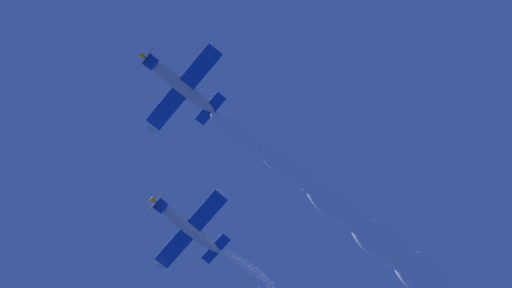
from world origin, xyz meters
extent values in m
ellipsoid|color=silver|center=(-2.10, -0.19, 74.99)|extent=(6.90, 3.17, 1.39)
cylinder|color=#194CB2|center=(0.91, -1.09, 75.08)|extent=(1.22, 1.47, 1.27)
cone|color=yellow|center=(1.56, -1.28, 75.10)|extent=(0.85, 0.77, 0.61)
cylinder|color=#3F3F47|center=(1.41, -1.24, 75.09)|extent=(0.75, 2.65, 2.74)
cube|color=#194CB2|center=(-2.28, -0.10, 74.82)|extent=(3.85, 8.66, 1.62)
ellipsoid|color=silver|center=(-1.10, 3.93, 75.52)|extent=(0.97, 0.54, 0.31)
ellipsoid|color=silver|center=(-3.47, -4.14, 74.12)|extent=(0.97, 0.54, 0.31)
cube|color=#194CB2|center=(-4.98, 0.67, 74.96)|extent=(1.77, 3.22, 0.64)
cube|color=silver|center=(-5.09, 0.61, 75.47)|extent=(1.15, 0.63, 1.18)
ellipsoid|color=#1E232D|center=(-1.83, -0.34, 75.42)|extent=(1.71, 1.23, 0.82)
ellipsoid|color=silver|center=(-12.95, -7.37, 76.53)|extent=(6.92, 3.11, 1.65)
cylinder|color=#194CB2|center=(-9.95, -8.27, 76.77)|extent=(1.25, 1.41, 1.25)
cone|color=yellow|center=(-9.30, -8.46, 76.82)|extent=(0.86, 0.75, 0.61)
cylinder|color=#3F3F47|center=(-9.45, -8.42, 76.81)|extent=(0.82, 2.55, 2.59)
cube|color=#194CB2|center=(-13.13, -7.30, 76.35)|extent=(3.88, 8.72, 1.08)
ellipsoid|color=silver|center=(-11.95, -3.23, 76.75)|extent=(0.97, 0.52, 0.34)
ellipsoid|color=silver|center=(-14.32, -11.38, 75.94)|extent=(0.97, 0.52, 0.34)
cube|color=#194CB2|center=(-15.83, -6.52, 76.35)|extent=(1.78, 3.24, 0.47)
cube|color=silver|center=(-15.95, -6.53, 76.86)|extent=(1.18, 0.56, 1.23)
ellipsoid|color=#1E232D|center=(-12.70, -7.49, 76.98)|extent=(1.72, 1.20, 0.85)
ellipsoid|color=white|center=(-8.26, 1.48, 74.63)|extent=(6.60, 3.25, 1.85)
ellipsoid|color=white|center=(-12.70, 3.13, 74.40)|extent=(6.75, 3.68, 2.29)
ellipsoid|color=white|center=(-17.69, 4.62, 73.97)|extent=(6.91, 4.11, 2.73)
ellipsoid|color=white|center=(-22.43, 5.98, 73.75)|extent=(7.06, 4.54, 3.17)
ellipsoid|color=white|center=(-26.89, 7.36, 73.54)|extent=(7.21, 4.96, 3.61)
ellipsoid|color=white|center=(-19.03, -5.37, 76.06)|extent=(6.60, 3.25, 1.85)
camera|label=1|loc=(8.89, 14.70, 1.86)|focal=64.96mm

